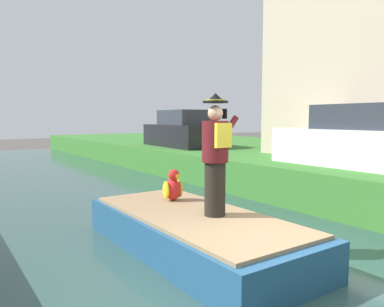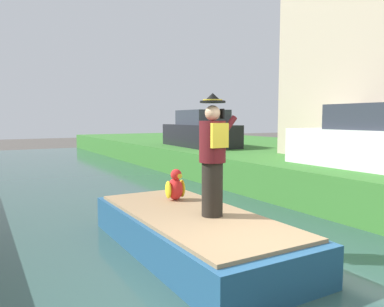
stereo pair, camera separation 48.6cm
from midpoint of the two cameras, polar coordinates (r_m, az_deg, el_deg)
The scene contains 7 objects.
ground_plane at distance 4.86m, azimuth 14.50°, elevation -21.52°, with size 80.00×80.00×0.00m, color #4C4742.
canal_water at distance 4.84m, azimuth 14.51°, elevation -20.99°, with size 6.63×48.00×0.10m, color #2D4C47.
boat at distance 6.01m, azimuth 2.39°, elevation -11.92°, with size 1.81×4.20×0.61m.
person_pirate at distance 5.61m, azimuth 5.68°, elevation -0.28°, with size 0.61×0.42×1.85m.
parrot_plush at distance 6.78m, azimuth -0.50°, elevation -5.09°, with size 0.36×0.35×0.57m.
parked_car_white at distance 9.83m, azimuth 27.43°, elevation 1.65°, with size 1.72×4.01×1.50m.
parked_car_dark at distance 15.54m, azimuth 2.17°, elevation 3.41°, with size 1.95×4.10×1.50m.
Camera 2 is at (-2.87, -3.19, 2.19)m, focal length 34.99 mm.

